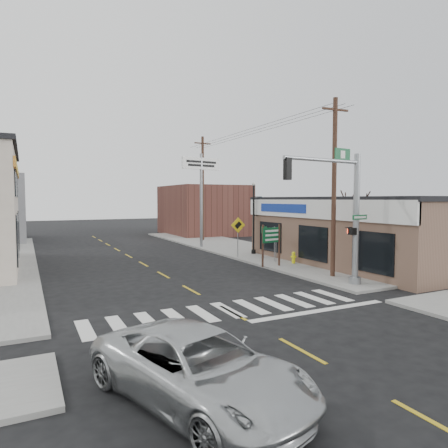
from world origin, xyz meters
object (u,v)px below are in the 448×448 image
bare_tree (356,197)px  utility_pole_near (334,186)px  utility_pole_far (203,187)px  lamp_post (254,212)px  guide_sign (271,239)px  dance_center_sign (201,178)px  suv (199,367)px  traffic_signal_pole (344,205)px  fire_hydrant (294,257)px

bare_tree → utility_pole_near: bearing=-153.5°
utility_pole_far → lamp_post: bearing=-97.9°
guide_sign → dance_center_sign: size_ratio=0.32×
suv → dance_center_sign: dance_center_sign is taller
traffic_signal_pole → fire_hydrant: size_ratio=8.60×
suv → bare_tree: bare_tree is taller
fire_hydrant → utility_pole_near: bearing=-98.7°
utility_pole_near → bare_tree: bearing=29.4°
bare_tree → utility_pole_far: (-1.67, 18.13, 1.00)m
guide_sign → utility_pole_near: (1.19, -3.88, 3.01)m
guide_sign → fire_hydrant: 2.23m
guide_sign → fire_hydrant: size_ratio=3.42×
lamp_post → utility_pole_far: bearing=98.8°
utility_pole_far → traffic_signal_pole: bearing=-101.1°
lamp_post → guide_sign: bearing=-98.6°
lamp_post → utility_pole_near: utility_pole_near is taller
traffic_signal_pole → bare_tree: traffic_signal_pole is taller
utility_pole_near → guide_sign: bearing=109.9°
lamp_post → bare_tree: 7.96m
suv → dance_center_sign: 25.77m
dance_center_sign → utility_pole_far: (2.28, 4.90, -0.62)m
bare_tree → utility_pole_far: bearing=95.3°
traffic_signal_pole → dance_center_sign: dance_center_sign is taller
fire_hydrant → lamp_post: 5.50m
traffic_signal_pole → fire_hydrant: traffic_signal_pole is taller
suv → utility_pole_far: 30.99m
guide_sign → dance_center_sign: (0.19, 10.82, 4.08)m
lamp_post → fire_hydrant: bearing=-79.2°
traffic_signal_pole → utility_pole_near: 2.33m
guide_sign → dance_center_sign: bearing=77.5°
traffic_signal_pole → utility_pole_near: bearing=55.1°
fire_hydrant → utility_pole_far: size_ratio=0.07×
utility_pole_far → guide_sign: bearing=-103.9°
lamp_post → utility_pole_near: size_ratio=0.57×
guide_sign → lamp_post: 5.68m
suv → dance_center_sign: size_ratio=0.68×
suv → fire_hydrant: bearing=29.6°
guide_sign → bare_tree: size_ratio=0.48×
lamp_post → utility_pole_far: size_ratio=0.52×
utility_pole_far → fire_hydrant: bearing=-97.3°
suv → fire_hydrant: (11.70, 12.67, -0.20)m
dance_center_sign → guide_sign: bearing=-101.9°
guide_sign → utility_pole_far: size_ratio=0.25×
fire_hydrant → bare_tree: bearing=-49.8°
traffic_signal_pole → suv: bearing=-152.3°
fire_hydrant → utility_pole_near: utility_pole_near is taller
suv → lamp_post: size_ratio=1.01×
traffic_signal_pole → utility_pole_far: (2.32, 21.46, 1.37)m
utility_pole_far → utility_pole_near: bearing=-98.7°
dance_center_sign → utility_pole_far: 5.44m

